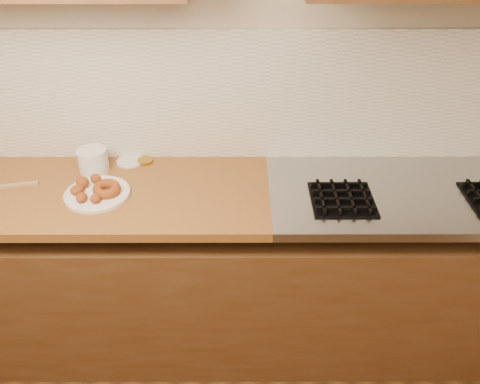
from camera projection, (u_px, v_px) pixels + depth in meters
name	position (u px, v px, depth m)	size (l,w,h in m)	color
wall_back	(153.00, 63.00, 2.18)	(4.00, 0.02, 2.70)	#C1AF95
base_cabinet	(163.00, 279.00, 2.45)	(3.60, 0.60, 0.77)	brown
butcher_block	(2.00, 194.00, 2.18)	(2.30, 0.62, 0.04)	#8F5E27
stovetop	(420.00, 193.00, 2.19)	(1.30, 0.62, 0.04)	#9EA0A5
backsplash	(156.00, 97.00, 2.26)	(3.60, 0.02, 0.60)	silver
burner_grates	(421.00, 198.00, 2.10)	(0.91, 0.26, 0.03)	black
donut_plate	(97.00, 194.00, 2.13)	(0.27, 0.27, 0.02)	silver
ring_donut	(107.00, 189.00, 2.11)	(0.12, 0.12, 0.04)	#9E4215
fried_dough_chunks	(85.00, 188.00, 2.12)	(0.16, 0.20, 0.04)	#9E4215
plastic_tub	(93.00, 161.00, 2.27)	(0.13, 0.13, 0.11)	silver
tub_lid	(130.00, 161.00, 2.37)	(0.13, 0.13, 0.01)	silver
brass_jar_lid	(145.00, 161.00, 2.37)	(0.07, 0.07, 0.01)	#A27C1D
wooden_utensil	(19.00, 185.00, 2.19)	(0.16, 0.02, 0.01)	#9B7C52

